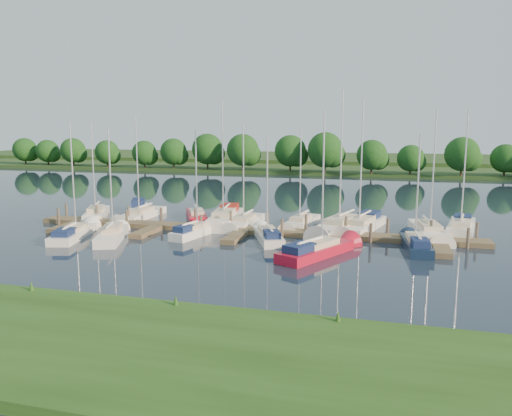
% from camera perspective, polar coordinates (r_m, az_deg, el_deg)
% --- Properties ---
extents(ground, '(260.00, 260.00, 0.00)m').
position_cam_1_polar(ground, '(36.43, -4.84, -5.32)').
color(ground, '#192533').
rests_on(ground, ground).
extents(near_bank, '(90.00, 10.00, 0.50)m').
position_cam_1_polar(near_bank, '(22.80, -19.18, -14.30)').
color(near_bank, '#214112').
rests_on(near_bank, ground).
extents(dock, '(40.00, 6.00, 0.40)m').
position_cam_1_polar(dock, '(43.13, -1.52, -2.71)').
color(dock, brown).
rests_on(dock, ground).
extents(mooring_pilings, '(38.24, 2.84, 2.00)m').
position_cam_1_polar(mooring_pilings, '(44.11, -1.10, -1.91)').
color(mooring_pilings, '#473D33').
rests_on(mooring_pilings, ground).
extents(far_shore, '(180.00, 30.00, 0.60)m').
position_cam_1_polar(far_shore, '(109.13, 8.79, 4.54)').
color(far_shore, '#203C17').
rests_on(far_shore, ground).
extents(distant_hill, '(220.00, 40.00, 1.40)m').
position_cam_1_polar(distant_hill, '(133.91, 10.01, 5.54)').
color(distant_hill, '#325123').
rests_on(distant_hill, ground).
extents(treeline, '(145.15, 9.74, 8.27)m').
position_cam_1_polar(treeline, '(95.99, 7.98, 6.18)').
color(treeline, '#38281C').
rests_on(treeline, ground).
extents(sailboat_n_0, '(4.43, 7.50, 9.96)m').
position_cam_1_polar(sailboat_n_0, '(52.97, -17.81, -0.81)').
color(sailboat_n_0, white).
rests_on(sailboat_n_0, ground).
extents(motorboat, '(3.37, 5.50, 1.81)m').
position_cam_1_polar(motorboat, '(55.30, -13.29, -0.11)').
color(motorboat, white).
rests_on(motorboat, ground).
extents(sailboat_n_2, '(1.99, 8.29, 10.54)m').
position_cam_1_polar(sailboat_n_2, '(51.65, -13.08, -0.87)').
color(sailboat_n_2, white).
rests_on(sailboat_n_2, ground).
extents(sailboat_n_3, '(4.36, 6.98, 9.19)m').
position_cam_1_polar(sailboat_n_3, '(50.04, -6.78, -1.01)').
color(sailboat_n_3, '#B61028').
rests_on(sailboat_n_3, ground).
extents(sailboat_n_4, '(3.30, 9.67, 12.21)m').
position_cam_1_polar(sailboat_n_4, '(48.21, -3.64, -1.27)').
color(sailboat_n_4, white).
rests_on(sailboat_n_4, ground).
extents(sailboat_n_5, '(2.13, 7.72, 9.78)m').
position_cam_1_polar(sailboat_n_5, '(46.50, -1.33, -1.74)').
color(sailboat_n_5, white).
rests_on(sailboat_n_5, ground).
extents(sailboat_n_6, '(2.66, 7.42, 9.41)m').
position_cam_1_polar(sailboat_n_6, '(46.37, 5.11, -1.80)').
color(sailboat_n_6, white).
rests_on(sailboat_n_6, ground).
extents(sailboat_n_7, '(4.67, 10.08, 12.74)m').
position_cam_1_polar(sailboat_n_7, '(45.03, 9.63, -2.22)').
color(sailboat_n_7, white).
rests_on(sailboat_n_7, ground).
extents(sailboat_n_8, '(4.12, 9.47, 11.96)m').
position_cam_1_polar(sailboat_n_8, '(45.46, 11.89, -2.11)').
color(sailboat_n_8, white).
rests_on(sailboat_n_8, ground).
extents(sailboat_n_9, '(3.15, 8.81, 11.07)m').
position_cam_1_polar(sailboat_n_9, '(44.75, 19.18, -2.69)').
color(sailboat_n_9, white).
rests_on(sailboat_n_9, ground).
extents(sailboat_n_10, '(3.37, 8.98, 11.15)m').
position_cam_1_polar(sailboat_n_10, '(47.70, 22.37, -2.13)').
color(sailboat_n_10, white).
rests_on(sailboat_n_10, ground).
extents(sailboat_s_0, '(3.39, 7.81, 9.86)m').
position_cam_1_polar(sailboat_s_0, '(44.43, -20.04, -2.77)').
color(sailboat_s_0, white).
rests_on(sailboat_s_0, ground).
extents(sailboat_s_1, '(3.67, 7.09, 9.40)m').
position_cam_1_polar(sailboat_s_1, '(42.48, -16.09, -3.14)').
color(sailboat_s_1, white).
rests_on(sailboat_s_1, ground).
extents(sailboat_s_2, '(2.58, 6.17, 8.05)m').
position_cam_1_polar(sailboat_s_2, '(42.58, -7.01, -2.76)').
color(sailboat_s_2, white).
rests_on(sailboat_s_2, ground).
extents(sailboat_s_3, '(3.88, 6.80, 8.93)m').
position_cam_1_polar(sailboat_s_3, '(40.72, 1.36, -3.26)').
color(sailboat_s_3, white).
rests_on(sailboat_s_3, ground).
extents(sailboat_s_4, '(5.07, 8.13, 10.71)m').
position_cam_1_polar(sailboat_s_4, '(36.26, 7.12, -4.90)').
color(sailboat_s_4, '#B61028').
rests_on(sailboat_s_4, ground).
extents(sailboat_s_5, '(2.28, 7.01, 9.06)m').
position_cam_1_polar(sailboat_s_5, '(39.55, 17.78, -4.07)').
color(sailboat_s_5, '#101F37').
rests_on(sailboat_s_5, ground).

